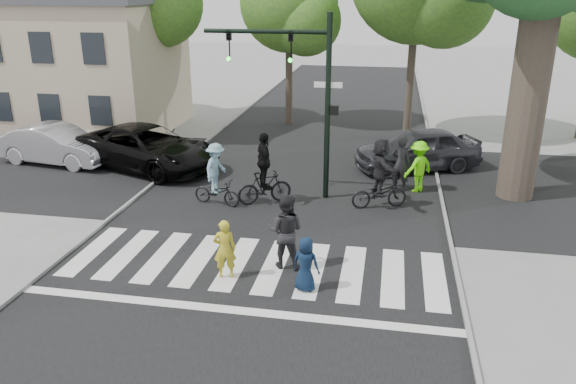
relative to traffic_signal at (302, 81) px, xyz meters
name	(u,v)px	position (x,y,z in m)	size (l,w,h in m)	color
ground	(245,284)	(-0.35, -6.20, -3.90)	(120.00, 120.00, 0.00)	gray
road_stem	(284,208)	(-0.35, -1.20, -3.90)	(10.00, 70.00, 0.01)	black
road_cross	(299,178)	(-0.35, 1.80, -3.89)	(70.00, 10.00, 0.01)	black
curb_left	(137,196)	(-5.40, -1.20, -3.85)	(0.10, 70.00, 0.10)	gray
curb_right	(445,217)	(4.70, -1.20, -3.85)	(0.10, 70.00, 0.10)	gray
crosswalk	(252,270)	(-0.35, -5.54, -3.89)	(10.00, 3.85, 0.01)	silver
traffic_signal	(302,81)	(0.00, 0.00, 0.00)	(4.45, 0.29, 6.00)	black
bg_tree_2	(293,7)	(-2.11, 10.42, 1.88)	(5.04, 4.80, 8.40)	brown
house	(85,51)	(-11.85, 7.78, -0.10)	(8.40, 8.10, 8.82)	#C3AF8E
pedestrian_woman	(225,249)	(-0.90, -5.96, -3.15)	(0.55, 0.36, 1.51)	gold
pedestrian_child	(306,264)	(1.12, -6.21, -3.23)	(0.65, 0.42, 1.34)	#0D1D35
pedestrian_adult	(286,231)	(0.44, -5.13, -2.92)	(0.95, 0.74, 1.96)	black
cyclist_left	(216,179)	(-2.56, -1.29, -3.01)	(1.71, 1.16, 2.07)	black
cyclist_mid	(264,175)	(-1.06, -0.87, -2.93)	(1.83, 1.33, 2.37)	black
cyclist_right	(380,177)	(2.64, -0.59, -2.88)	(1.91, 1.77, 2.29)	black
car_suv	(147,148)	(-6.40, 1.99, -3.07)	(2.77, 6.01, 1.67)	black
car_silver	(56,145)	(-10.24, 1.94, -3.12)	(1.65, 4.73, 1.56)	#B9B8BE
car_grey	(417,149)	(3.95, 3.75, -3.08)	(1.94, 4.82, 1.64)	#313137
bystander_hivis	(418,167)	(3.89, 1.21, -3.00)	(1.16, 0.67, 1.80)	#66FF0A
bystander_dark	(401,163)	(3.31, 1.25, -2.94)	(0.70, 0.46, 1.93)	black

